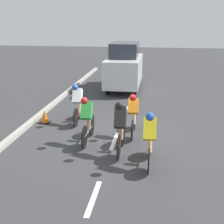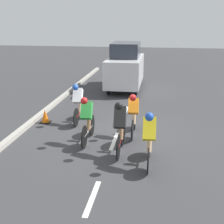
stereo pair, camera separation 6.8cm
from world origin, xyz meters
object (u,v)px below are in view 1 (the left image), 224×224
Objects in this scene: cyclist_black at (120,126)px; support_car at (124,67)px; cyclist_green at (87,118)px; cyclist_white at (78,102)px; cyclist_yellow at (150,137)px; traffic_cone at (45,117)px; cyclist_orange at (133,113)px.

cyclist_black is 0.43× the size of support_car.
cyclist_black is 1.27m from cyclist_green.
cyclist_white is 4.05m from cyclist_yellow.
traffic_cone is at bearing 7.94° from cyclist_white.
cyclist_yellow reaches higher than cyclist_green.
cyclist_black is (-1.82, 2.38, 0.03)m from cyclist_white.
cyclist_black is 0.98× the size of cyclist_green.
support_car is (0.80, -8.16, 0.38)m from cyclist_black.
cyclist_yellow reaches higher than cyclist_orange.
traffic_cone is at bearing -13.26° from cyclist_orange.
cyclist_black is 1.04× the size of cyclist_yellow.
cyclist_green is 1.07× the size of cyclist_yellow.
support_car reaches higher than cyclist_orange.
support_car is at bearing -100.08° from cyclist_white.
cyclist_orange is at bearing 98.79° from support_car.
support_car is at bearing -110.65° from traffic_cone.
support_car reaches higher than cyclist_white.
cyclist_orange is at bearing -99.63° from cyclist_black.
support_car is at bearing -92.26° from cyclist_green.
cyclist_yellow reaches higher than traffic_cone.
traffic_cone is (3.04, -2.21, -0.57)m from cyclist_black.
cyclist_yellow is at bearing 140.75° from cyclist_black.
cyclist_orange is at bearing -149.56° from cyclist_green.
cyclist_green is 2.55m from traffic_cone.
cyclist_yellow is (-2.65, 3.05, 0.02)m from cyclist_white.
cyclist_white is at bearing -52.51° from cyclist_black.
traffic_cone is at bearing -36.72° from cyclist_yellow.
traffic_cone is (3.28, -0.77, -0.51)m from cyclist_orange.
cyclist_yellow is at bearing 145.38° from cyclist_green.
cyclist_green is 7.53m from support_car.
cyclist_black is at bearing 144.00° from traffic_cone.
cyclist_green is at bearing 112.93° from cyclist_white.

